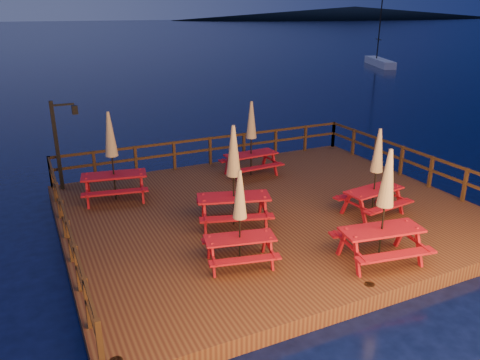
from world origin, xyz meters
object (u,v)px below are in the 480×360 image
at_px(sailboat, 379,62).
at_px(picnic_table_2, 251,138).
at_px(lamp_post, 61,137).
at_px(picnic_table_0, 112,155).
at_px(picnic_table_1, 240,217).

relative_size(sailboat, picnic_table_2, 4.19).
bearing_deg(sailboat, lamp_post, -120.30).
xyz_separation_m(picnic_table_0, picnic_table_2, (4.98, 0.26, -0.07)).
xyz_separation_m(lamp_post, picnic_table_0, (1.29, -1.75, -0.31)).
bearing_deg(picnic_table_1, sailboat, 57.72).
xyz_separation_m(lamp_post, picnic_table_2, (6.27, -1.50, -0.38)).
bearing_deg(picnic_table_2, lamp_post, 163.96).
xyz_separation_m(lamp_post, sailboat, (36.58, 26.32, -1.82)).
xyz_separation_m(picnic_table_0, picnic_table_1, (1.86, -5.35, -0.24)).
xyz_separation_m(picnic_table_1, picnic_table_2, (3.12, 5.61, 0.18)).
relative_size(lamp_post, picnic_table_1, 1.26).
relative_size(lamp_post, picnic_table_0, 1.05).
bearing_deg(sailboat, picnic_table_2, -113.49).
bearing_deg(lamp_post, picnic_table_2, -13.41).
relative_size(lamp_post, sailboat, 0.26).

